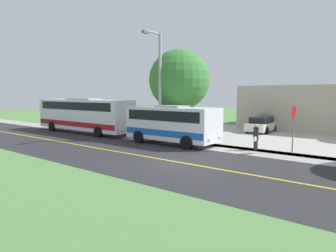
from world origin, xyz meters
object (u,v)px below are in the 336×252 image
at_px(pedestrian_with_bags, 256,136).
at_px(street_light_pole, 159,82).
at_px(shuttle_bus_front, 172,123).
at_px(parked_car_near, 262,125).
at_px(stop_sign, 294,121).
at_px(tree_curbside, 179,80).
at_px(transit_bus_rear, 84,114).

relative_size(pedestrian_with_bags, street_light_pole, 0.21).
height_order(shuttle_bus_front, pedestrian_with_bags, shuttle_bus_front).
bearing_deg(street_light_pole, shuttle_bus_front, 76.71).
distance_m(shuttle_bus_front, parked_car_near, 10.94).
distance_m(shuttle_bus_front, stop_sign, 8.08).
xyz_separation_m(pedestrian_with_bags, parked_car_near, (-9.37, -3.20, -0.23)).
relative_size(pedestrian_with_bags, stop_sign, 0.59).
height_order(shuttle_bus_front, tree_curbside, tree_curbside).
xyz_separation_m(shuttle_bus_front, pedestrian_with_bags, (-1.24, 5.76, -0.60)).
distance_m(shuttle_bus_front, pedestrian_with_bags, 5.93).
relative_size(transit_bus_rear, tree_curbside, 1.59).
relative_size(stop_sign, street_light_pole, 0.35).
bearing_deg(shuttle_bus_front, tree_curbside, -153.02).
bearing_deg(tree_curbside, parked_car_near, 152.51).
distance_m(stop_sign, street_light_pole, 9.81).
relative_size(stop_sign, tree_curbside, 0.40).
xyz_separation_m(stop_sign, tree_curbside, (-1.30, -9.38, 2.73)).
height_order(transit_bus_rear, stop_sign, transit_bus_rear).
xyz_separation_m(stop_sign, parked_car_near, (-9.03, -5.35, -1.28)).
bearing_deg(transit_bus_rear, street_light_pole, 92.72).
bearing_deg(pedestrian_with_bags, tree_curbside, -102.74).
distance_m(transit_bus_rear, street_light_pole, 9.17).
bearing_deg(pedestrian_with_bags, stop_sign, 98.82).
relative_size(transit_bus_rear, stop_sign, 3.95).
distance_m(transit_bus_rear, parked_car_near, 16.69).
bearing_deg(transit_bus_rear, pedestrian_with_bags, 94.66).
distance_m(transit_bus_rear, pedestrian_with_bags, 16.07).
distance_m(shuttle_bus_front, tree_curbside, 4.52).
bearing_deg(pedestrian_with_bags, street_light_pole, -83.02).
bearing_deg(shuttle_bus_front, transit_bus_rear, -89.65).
distance_m(shuttle_bus_front, street_light_pole, 3.33).
bearing_deg(street_light_pole, parked_car_near, 158.43).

